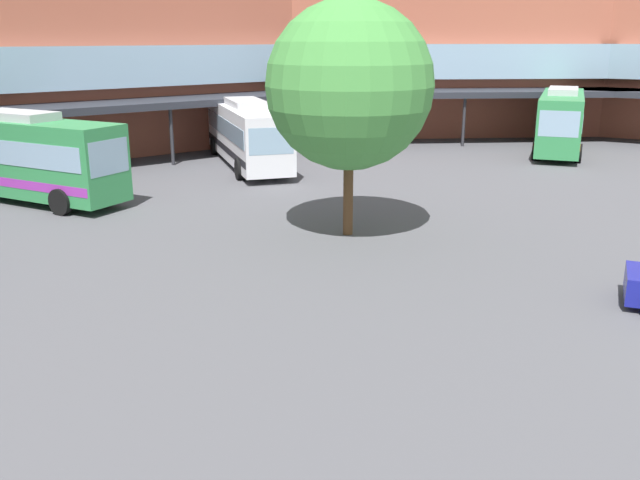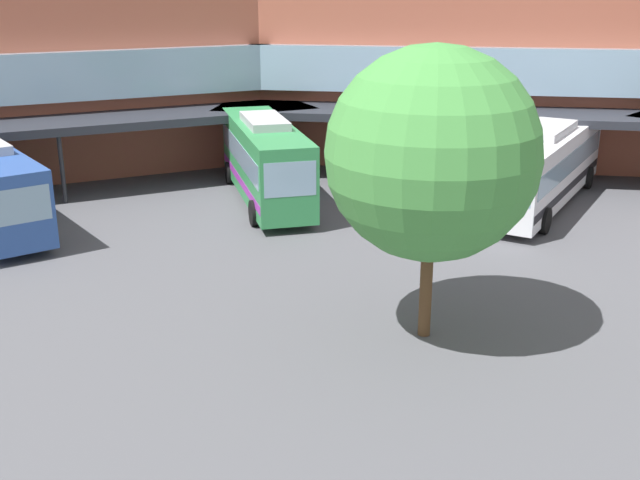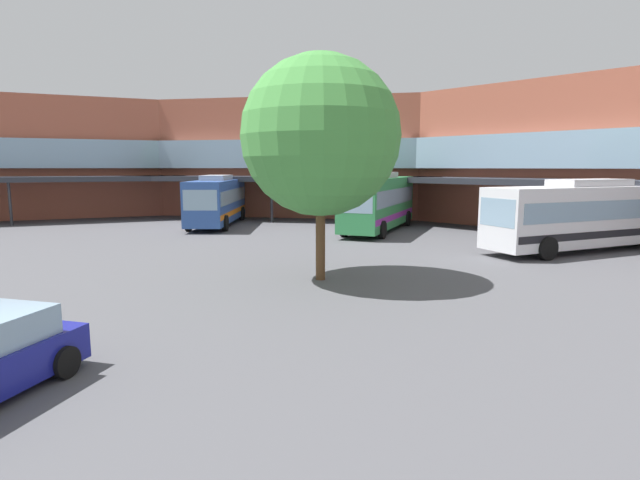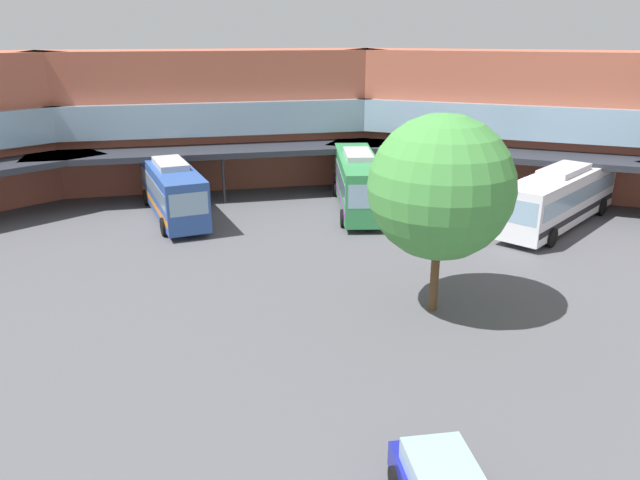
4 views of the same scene
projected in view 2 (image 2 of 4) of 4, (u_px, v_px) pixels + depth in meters
The scene contains 4 objects.
station_building at pixel (292, 127), 26.83m from camera, with size 87.03×54.23×10.05m.
bus_3 at pixel (543, 165), 35.12m from camera, with size 9.40×11.02×3.67m.
bus_4 at pixel (265, 159), 35.72m from camera, with size 3.62×10.82×3.93m.
plaza_tree at pixel (432, 154), 21.13m from camera, with size 5.93×5.93×8.37m.
Camera 2 is at (-2.84, -4.51, 10.03)m, focal length 43.66 mm.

